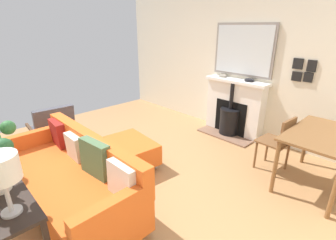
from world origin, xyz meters
The scene contains 13 objects.
ground_plane centered at (0.00, 0.00, 0.00)m, with size 5.43×5.77×0.01m, color #A87A4C.
wall_left centered at (-2.72, 0.00, 1.44)m, with size 0.12×5.77×2.88m, color silver.
fireplace centered at (-2.49, 0.27, 0.47)m, with size 0.58×1.21×1.06m.
mirror_over_mantel centered at (-2.63, 0.27, 1.58)m, with size 0.04×1.16×0.92m.
mantel_bowl_near centered at (-2.54, -0.06, 1.09)m, with size 0.16×0.16×0.04m.
mantel_bowl_far centered at (-2.54, 0.50, 1.09)m, with size 0.16×0.16×0.04m.
sofa centered at (0.65, 0.15, 0.36)m, with size 0.84×2.09×0.85m.
ottoman centered at (-0.38, -0.12, 0.24)m, with size 0.61×0.86×0.39m.
armchair_accent centered at (0.29, -1.35, 0.46)m, with size 0.71×0.64×0.82m.
table_lamp_far_end centered at (1.34, 0.83, 1.09)m, with size 0.25×0.25×0.47m.
dining_table centered at (-1.78, 1.98, 0.66)m, with size 1.16×0.74×0.76m.
dining_chair_near_fireplace centered at (-1.78, 1.47, 0.50)m, with size 0.43×0.43×0.83m.
photo_gallery_row centered at (-2.64, 1.33, 1.35)m, with size 0.02×0.34×0.35m.
Camera 1 is at (1.51, 2.63, 2.00)m, focal length 26.34 mm.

